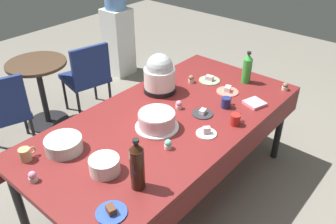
# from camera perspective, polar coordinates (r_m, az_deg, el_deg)

# --- Properties ---
(ground) EXTENTS (9.00, 9.00, 0.00)m
(ground) POSITION_cam_1_polar(r_m,az_deg,el_deg) (3.05, 0.00, -12.85)
(ground) COLOR slate
(potluck_table) EXTENTS (2.20, 1.10, 0.75)m
(potluck_table) POSITION_cam_1_polar(r_m,az_deg,el_deg) (2.61, 0.00, -2.08)
(potluck_table) COLOR maroon
(potluck_table) RESTS_ON ground
(frosted_layer_cake) EXTENTS (0.31, 0.31, 0.12)m
(frosted_layer_cake) POSITION_cam_1_polar(r_m,az_deg,el_deg) (2.43, -1.84, -1.40)
(frosted_layer_cake) COLOR silver
(frosted_layer_cake) RESTS_ON potluck_table
(slow_cooker) EXTENTS (0.27, 0.27, 0.33)m
(slow_cooker) POSITION_cam_1_polar(r_m,az_deg,el_deg) (2.86, -1.38, 6.15)
(slow_cooker) COLOR black
(slow_cooker) RESTS_ON potluck_table
(glass_salad_bowl) EXTENTS (0.24, 0.24, 0.09)m
(glass_salad_bowl) POSITION_cam_1_polar(r_m,az_deg,el_deg) (2.33, -16.67, -5.10)
(glass_salad_bowl) COLOR #B2C6BC
(glass_salad_bowl) RESTS_ON potluck_table
(ceramic_snack_bowl) EXTENTS (0.18, 0.18, 0.10)m
(ceramic_snack_bowl) POSITION_cam_1_polar(r_m,az_deg,el_deg) (2.11, -10.33, -8.56)
(ceramic_snack_bowl) COLOR silver
(ceramic_snack_bowl) RESTS_ON potluck_table
(dessert_plate_white) EXTENTS (0.14, 0.14, 0.06)m
(dessert_plate_white) POSITION_cam_1_polar(r_m,az_deg,el_deg) (2.41, 6.29, -3.32)
(dessert_plate_white) COLOR white
(dessert_plate_white) RESTS_ON potluck_table
(dessert_plate_charcoal) EXTENTS (0.16, 0.16, 0.04)m
(dessert_plate_charcoal) POSITION_cam_1_polar(r_m,az_deg,el_deg) (2.62, 5.68, -0.19)
(dessert_plate_charcoal) COLOR #2D2D33
(dessert_plate_charcoal) RESTS_ON potluck_table
(dessert_plate_sage) EXTENTS (0.19, 0.19, 0.05)m
(dessert_plate_sage) POSITION_cam_1_polar(r_m,az_deg,el_deg) (3.11, 6.78, 5.27)
(dessert_plate_sage) COLOR #8CA87F
(dessert_plate_sage) RESTS_ON potluck_table
(dessert_plate_coral) EXTENTS (0.18, 0.18, 0.05)m
(dessert_plate_coral) POSITION_cam_1_polar(r_m,az_deg,el_deg) (2.94, 9.70, 3.44)
(dessert_plate_coral) COLOR #E07266
(dessert_plate_coral) RESTS_ON potluck_table
(dessert_plate_cobalt) EXTENTS (0.17, 0.17, 0.05)m
(dessert_plate_cobalt) POSITION_cam_1_polar(r_m,az_deg,el_deg) (1.89, -9.25, -15.79)
(dessert_plate_cobalt) COLOR #2D4CB2
(dessert_plate_cobalt) RESTS_ON potluck_table
(cupcake_mint) EXTENTS (0.05, 0.05, 0.07)m
(cupcake_mint) POSITION_cam_1_polar(r_m,az_deg,el_deg) (3.06, 3.81, 5.40)
(cupcake_mint) COLOR beige
(cupcake_mint) RESTS_ON potluck_table
(cupcake_rose) EXTENTS (0.05, 0.05, 0.07)m
(cupcake_rose) POSITION_cam_1_polar(r_m,az_deg,el_deg) (2.26, 0.01, -5.31)
(cupcake_rose) COLOR beige
(cupcake_rose) RESTS_ON potluck_table
(cupcake_lemon) EXTENTS (0.05, 0.05, 0.07)m
(cupcake_lemon) POSITION_cam_1_polar(r_m,az_deg,el_deg) (3.09, 18.61, 3.98)
(cupcake_lemon) COLOR beige
(cupcake_lemon) RESTS_ON potluck_table
(cupcake_vanilla) EXTENTS (0.05, 0.05, 0.07)m
(cupcake_vanilla) POSITION_cam_1_polar(r_m,az_deg,el_deg) (2.17, -21.24, -9.82)
(cupcake_vanilla) COLOR beige
(cupcake_vanilla) RESTS_ON potluck_table
(cupcake_cocoa) EXTENTS (0.05, 0.05, 0.07)m
(cupcake_cocoa) POSITION_cam_1_polar(r_m,az_deg,el_deg) (2.67, 1.78, 1.18)
(cupcake_cocoa) COLOR beige
(cupcake_cocoa) RESTS_ON potluck_table
(soda_bottle_cola) EXTENTS (0.08, 0.08, 0.33)m
(soda_bottle_cola) POSITION_cam_1_polar(r_m,az_deg,el_deg) (1.92, -5.05, -8.71)
(soda_bottle_cola) COLOR #33190F
(soda_bottle_cola) RESTS_ON potluck_table
(soda_bottle_lime_soda) EXTENTS (0.08, 0.08, 0.28)m
(soda_bottle_lime_soda) POSITION_cam_1_polar(r_m,az_deg,el_deg) (3.09, 12.81, 6.96)
(soda_bottle_lime_soda) COLOR green
(soda_bottle_lime_soda) RESTS_ON potluck_table
(coffee_mug_red) EXTENTS (0.11, 0.07, 0.08)m
(coffee_mug_red) POSITION_cam_1_polar(r_m,az_deg,el_deg) (2.52, 10.98, -1.19)
(coffee_mug_red) COLOR #B2231E
(coffee_mug_red) RESTS_ON potluck_table
(coffee_mug_navy) EXTENTS (0.11, 0.07, 0.08)m
(coffee_mug_navy) POSITION_cam_1_polar(r_m,az_deg,el_deg) (2.72, 9.49, 1.56)
(coffee_mug_navy) COLOR navy
(coffee_mug_navy) RESTS_ON potluck_table
(coffee_mug_tan) EXTENTS (0.11, 0.07, 0.08)m
(coffee_mug_tan) POSITION_cam_1_polar(r_m,az_deg,el_deg) (2.33, -22.24, -6.40)
(coffee_mug_tan) COLOR tan
(coffee_mug_tan) RESTS_ON potluck_table
(paper_napkin_stack) EXTENTS (0.18, 0.18, 0.02)m
(paper_napkin_stack) POSITION_cam_1_polar(r_m,az_deg,el_deg) (2.81, 13.96, 1.41)
(paper_napkin_stack) COLOR pink
(paper_napkin_stack) RESTS_ON potluck_table
(maroon_chair_left) EXTENTS (0.55, 0.55, 0.85)m
(maroon_chair_left) POSITION_cam_1_polar(r_m,az_deg,el_deg) (3.49, -25.37, 0.28)
(maroon_chair_left) COLOR navy
(maroon_chair_left) RESTS_ON ground
(maroon_chair_right) EXTENTS (0.52, 0.52, 0.85)m
(maroon_chair_right) POSITION_cam_1_polar(r_m,az_deg,el_deg) (3.89, -13.05, 5.95)
(maroon_chair_right) COLOR navy
(maroon_chair_right) RESTS_ON ground
(round_cafe_table) EXTENTS (0.60, 0.60, 0.72)m
(round_cafe_table) POSITION_cam_1_polar(r_m,az_deg,el_deg) (3.86, -20.17, 4.62)
(round_cafe_table) COLOR #473323
(round_cafe_table) RESTS_ON ground
(water_cooler) EXTENTS (0.32, 0.32, 1.24)m
(water_cooler) POSITION_cam_1_polar(r_m,az_deg,el_deg) (4.80, -8.23, 12.79)
(water_cooler) COLOR silver
(water_cooler) RESTS_ON ground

